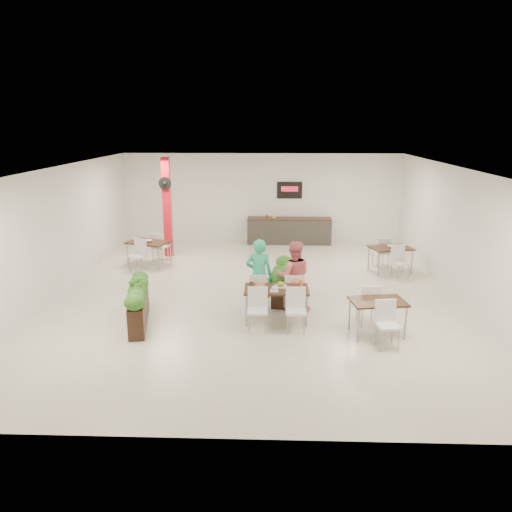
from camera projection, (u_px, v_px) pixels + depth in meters
The scene contains 12 objects.
ground at pixel (256, 295), 12.72m from camera, with size 12.00×12.00×0.00m, color beige.
room_shell at pixel (256, 217), 12.20m from camera, with size 10.10×12.10×3.22m.
red_column at pixel (167, 206), 16.05m from camera, with size 0.40×0.41×3.20m.
service_counter at pixel (289, 230), 18.01m from camera, with size 3.00×0.64×2.20m.
main_table at pixel (276, 293), 10.91m from camera, with size 1.41×1.63×0.92m.
diner_man at pixel (259, 275), 11.50m from camera, with size 0.62×0.41×1.71m, color #29B588.
diner_woman at pixel (294, 276), 11.47m from camera, with size 0.81×0.63×1.66m, color #E46574.
planter_left at pixel (138, 301), 10.78m from camera, with size 0.71×2.01×1.06m.
planter_right at pixel (281, 278), 12.44m from camera, with size 0.57×1.84×0.97m.
side_table_a at pixel (149, 245), 15.19m from camera, with size 1.43×1.66×0.92m.
side_table_b at pixel (391, 251), 14.51m from camera, with size 1.32×1.67×0.92m.
side_table_c at pixel (378, 307), 10.17m from camera, with size 1.19×1.66×0.92m.
Camera 1 is at (0.42, -12.02, 4.25)m, focal length 35.00 mm.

